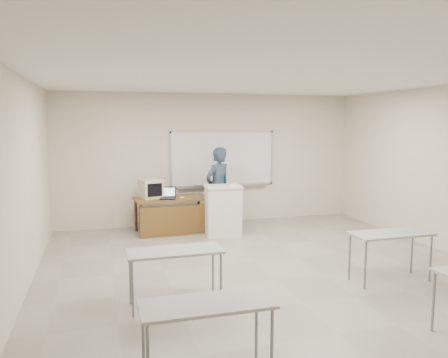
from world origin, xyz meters
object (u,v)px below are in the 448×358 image
object	(u,v)px
podium	(223,210)
keyboard	(218,186)
whiteboard	(223,159)
laptop	(167,196)
instructor_desk	(172,207)
mouse	(182,198)
presenter	(218,189)
crt_monitor	(150,189)

from	to	relation	value
podium	keyboard	bearing A→B (deg)	-136.43
whiteboard	laptop	bearing A→B (deg)	-151.07
instructor_desk	laptop	size ratio (longest dim) A/B	4.73
mouse	presenter	size ratio (longest dim) A/B	0.06
instructor_desk	keyboard	world-z (taller)	keyboard
laptop	whiteboard	bearing A→B (deg)	42.59
whiteboard	crt_monitor	distance (m)	1.92
crt_monitor	keyboard	world-z (taller)	crt_monitor
crt_monitor	presenter	world-z (taller)	presenter
whiteboard	presenter	xyz separation A→B (m)	(-0.31, -0.70, -0.58)
whiteboard	crt_monitor	bearing A→B (deg)	-162.88
whiteboard	keyboard	size ratio (longest dim) A/B	5.20
whiteboard	mouse	world-z (taller)	whiteboard
whiteboard	keyboard	distance (m)	1.50
crt_monitor	laptop	xyz separation A→B (m)	(0.33, -0.25, -0.13)
whiteboard	instructor_desk	distance (m)	1.80
crt_monitor	instructor_desk	bearing A→B (deg)	-45.30
keyboard	laptop	bearing A→B (deg)	167.29
podium	mouse	distance (m)	0.90
podium	crt_monitor	bearing A→B (deg)	159.07
whiteboard	mouse	xyz separation A→B (m)	(-1.13, -0.87, -0.71)
laptop	mouse	size ratio (longest dim) A/B	3.01
laptop	presenter	world-z (taller)	presenter
crt_monitor	keyboard	distance (m)	1.51
podium	presenter	xyz separation A→B (m)	(0.04, 0.53, 0.38)
mouse	instructor_desk	bearing A→B (deg)	164.87
whiteboard	instructor_desk	bearing A→B (deg)	-149.69
whiteboard	presenter	bearing A→B (deg)	-113.80
instructor_desk	mouse	xyz separation A→B (m)	(0.20, -0.09, 0.21)
instructor_desk	mouse	world-z (taller)	mouse
whiteboard	mouse	size ratio (longest dim) A/B	23.01
podium	presenter	distance (m)	0.65
mouse	presenter	distance (m)	0.85
podium	mouse	size ratio (longest dim) A/B	9.71
keyboard	mouse	bearing A→B (deg)	160.99
presenter	podium	bearing A→B (deg)	57.04
laptop	keyboard	size ratio (longest dim) A/B	0.68
laptop	instructor_desk	bearing A→B (deg)	20.88
laptop	mouse	xyz separation A→B (m)	(0.30, -0.08, -0.04)
podium	instructor_desk	bearing A→B (deg)	160.52
whiteboard	podium	xyz separation A→B (m)	(-0.34, -1.23, -0.95)
keyboard	podium	bearing A→B (deg)	56.55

